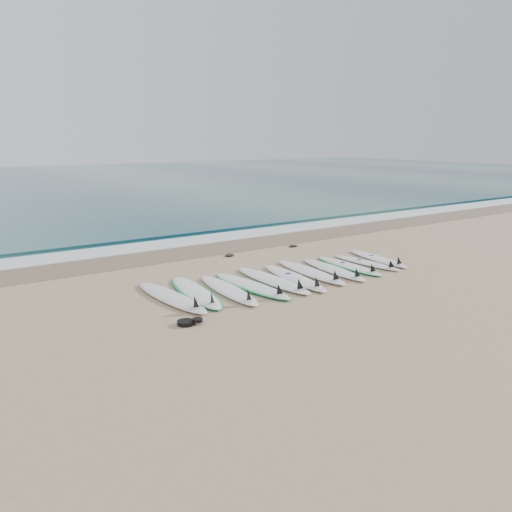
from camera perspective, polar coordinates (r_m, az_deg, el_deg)
ground at (r=12.63m, az=3.97°, el=-2.51°), size 120.00×120.00×0.00m
ocean at (r=42.85m, az=-24.18°, el=7.54°), size 120.00×55.00×0.03m
wet_sand_band at (r=15.96m, az=-5.15°, el=0.83°), size 120.00×1.80×0.01m
foam_band at (r=17.17m, az=-7.43°, el=1.70°), size 120.00×1.40×0.04m
wave_crest at (r=18.49m, az=-9.54°, el=2.55°), size 120.00×1.00×0.10m
surfboard_0 at (r=11.03m, az=-9.53°, el=-4.69°), size 0.80×2.85×0.36m
surfboard_1 at (r=11.35m, az=-6.88°, el=-4.13°), size 1.02×2.84×0.35m
surfboard_2 at (r=11.42m, az=-3.07°, el=-3.91°), size 0.77×2.74×0.35m
surfboard_3 at (r=11.74m, az=-0.45°, el=-3.44°), size 0.87×2.80×0.35m
surfboard_4 at (r=12.16m, az=2.07°, el=-2.80°), size 0.61×2.88×0.37m
surfboard_5 at (r=12.41m, az=4.53°, el=-2.51°), size 0.92×2.82×0.35m
surfboard_6 at (r=12.98m, az=6.38°, el=-1.84°), size 0.78×2.86×0.36m
surfboard_7 at (r=13.31m, az=9.00°, el=-1.56°), size 0.83×2.68×0.34m
surfboard_8 at (r=13.83m, az=10.62°, el=-1.12°), size 0.70×2.50×0.31m
surfboard_9 at (r=14.27m, az=12.63°, el=-0.74°), size 0.66×2.34×0.30m
surfboard_10 at (r=14.82m, az=13.83°, el=-0.28°), size 0.86×2.53×0.32m
seaweed_near at (r=14.93m, az=-3.03°, el=0.10°), size 0.31×0.24×0.06m
seaweed_far at (r=16.25m, az=4.28°, el=1.16°), size 0.31×0.24×0.06m
leash_coil at (r=9.59m, az=-7.74°, el=-7.49°), size 0.46×0.36×0.11m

